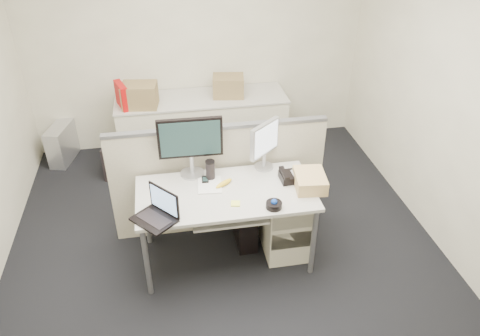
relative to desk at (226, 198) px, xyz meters
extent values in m
cube|color=black|center=(0.00, 0.00, -0.67)|extent=(4.00, 4.50, 0.01)
cube|color=silver|center=(0.00, 2.25, 0.69)|extent=(4.00, 0.02, 2.70)
cube|color=silver|center=(2.00, 0.00, 0.69)|extent=(0.02, 4.50, 2.70)
cube|color=#BCB9B2|center=(0.00, 0.00, 0.05)|extent=(1.50, 0.75, 0.03)
cylinder|color=slate|center=(-0.70, -0.33, -0.31)|extent=(0.04, 0.04, 0.70)
cylinder|color=slate|center=(-0.70, 0.33, -0.31)|extent=(0.04, 0.04, 0.70)
cylinder|color=slate|center=(0.70, -0.33, -0.31)|extent=(0.04, 0.04, 0.70)
cylinder|color=slate|center=(0.70, 0.33, -0.31)|extent=(0.04, 0.04, 0.70)
cube|color=#BCB9B2|center=(0.00, -0.18, -0.04)|extent=(0.62, 0.32, 0.02)
cube|color=beige|center=(0.55, 0.05, -0.34)|extent=(0.40, 0.55, 0.65)
cube|color=#ACA08B|center=(0.00, 0.45, -0.11)|extent=(2.00, 0.06, 1.10)
cube|color=beige|center=(0.00, 1.93, -0.30)|extent=(2.00, 0.60, 0.72)
cube|color=black|center=(-0.25, 0.32, 0.34)|extent=(0.56, 0.23, 0.55)
cube|color=#B7B7BC|center=(0.40, 0.32, 0.29)|extent=(0.39, 0.37, 0.44)
cube|color=black|center=(-0.60, -0.28, 0.19)|extent=(0.39, 0.40, 0.24)
cylinder|color=black|center=(0.35, -0.28, 0.09)|extent=(0.14, 0.14, 0.05)
cube|color=black|center=(0.60, 0.08, 0.10)|extent=(0.21, 0.18, 0.07)
cube|color=silver|center=(-0.12, 0.12, 0.07)|extent=(0.23, 0.28, 0.01)
cube|color=#F9FF52|center=(0.05, -0.18, 0.07)|extent=(0.09, 0.09, 0.01)
cylinder|color=black|center=(-0.10, 0.22, 0.15)|extent=(0.09, 0.09, 0.17)
ellipsoid|color=yellow|center=(0.00, 0.10, 0.09)|extent=(0.18, 0.15, 0.04)
cube|color=black|center=(-0.15, 0.20, 0.07)|extent=(0.07, 0.12, 0.01)
cube|color=tan|center=(0.72, -0.04, 0.13)|extent=(0.29, 0.35, 0.12)
cube|color=black|center=(-0.05, -0.14, -0.02)|extent=(0.45, 0.27, 0.02)
cube|color=black|center=(0.20, 0.20, -0.46)|extent=(0.18, 0.43, 0.40)
cube|color=black|center=(-1.05, 1.63, -0.46)|extent=(0.28, 0.46, 0.40)
cube|color=#B7B7BC|center=(-1.70, 2.03, -0.44)|extent=(0.31, 0.52, 0.45)
cube|color=olive|center=(-0.70, 1.81, 0.20)|extent=(0.42, 0.34, 0.29)
cube|color=olive|center=(0.33, 1.93, 0.19)|extent=(0.40, 0.33, 0.26)
cube|color=#B80C0C|center=(-0.90, 1.83, 0.20)|extent=(0.17, 0.33, 0.30)
camera|label=1|loc=(-0.44, -3.17, 2.37)|focal=35.00mm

